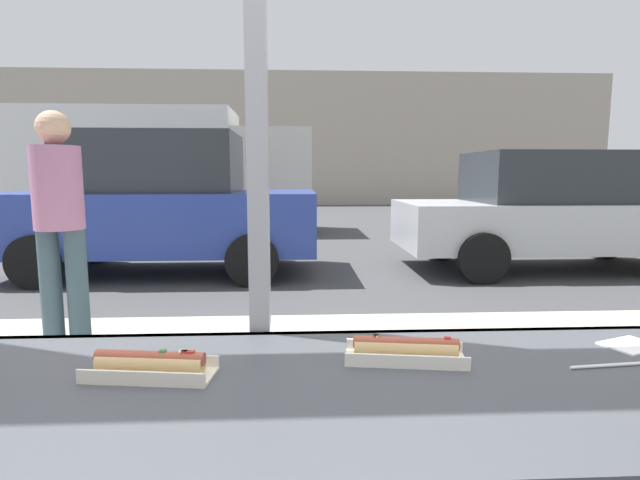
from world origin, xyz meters
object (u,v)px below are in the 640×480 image
at_px(parked_car_silver, 554,211).
at_px(box_truck, 164,166).
at_px(hotdog_tray_near, 405,350).
at_px(hotdog_tray_far, 151,365).
at_px(pedestrian, 59,216).
at_px(parked_car_blue, 161,205).

relative_size(parked_car_silver, box_truck, 0.66).
distance_m(hotdog_tray_near, hotdog_tray_far, 0.52).
distance_m(parked_car_silver, pedestrian, 6.23).
distance_m(parked_car_blue, parked_car_silver, 5.46).
bearing_deg(pedestrian, hotdog_tray_far, -62.12).
relative_size(hotdog_tray_near, parked_car_blue, 0.06).
height_order(hotdog_tray_near, parked_car_blue, parked_car_blue).
xyz_separation_m(hotdog_tray_far, box_truck, (-2.72, 10.71, 0.55)).
bearing_deg(box_truck, pedestrian, -80.27).
xyz_separation_m(parked_car_silver, pedestrian, (-5.24, -3.35, 0.23)).
bearing_deg(hotdog_tray_far, parked_car_blue, 104.70).
relative_size(hotdog_tray_near, pedestrian, 0.16).
height_order(parked_car_blue, parked_car_silver, parked_car_blue).
xyz_separation_m(hotdog_tray_near, hotdog_tray_far, (-0.51, -0.06, 0.00)).
bearing_deg(hotdog_tray_near, box_truck, 106.91).
height_order(parked_car_blue, box_truck, box_truck).
bearing_deg(box_truck, parked_car_silver, -36.24).
xyz_separation_m(parked_car_silver, box_truck, (-6.65, 4.88, 0.70)).
relative_size(hotdog_tray_far, pedestrian, 0.16).
distance_m(box_truck, pedestrian, 8.36).
bearing_deg(parked_car_silver, parked_car_blue, 180.00).
distance_m(hotdog_tray_near, box_truck, 11.15).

